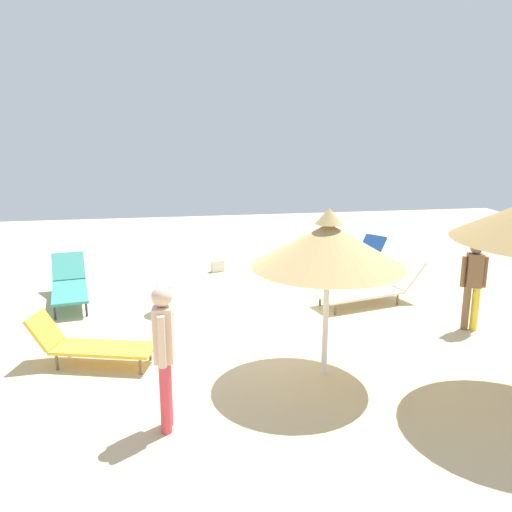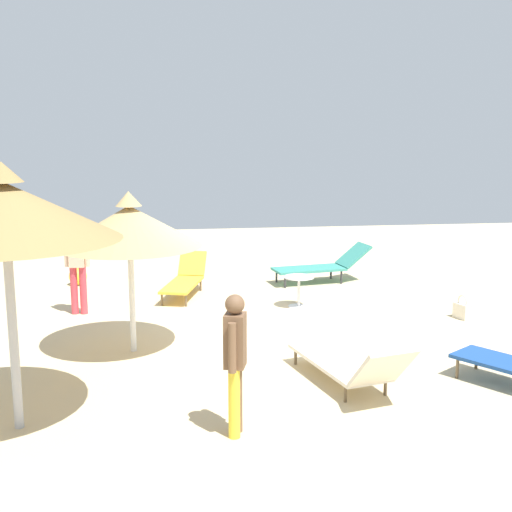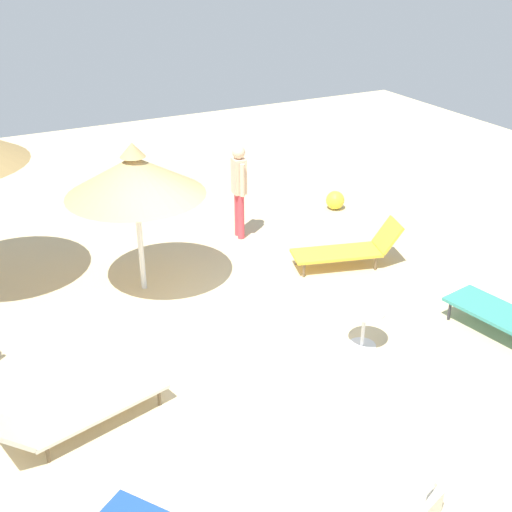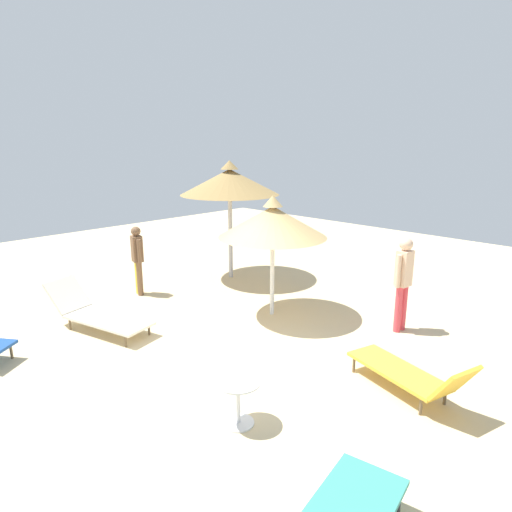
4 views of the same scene
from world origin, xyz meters
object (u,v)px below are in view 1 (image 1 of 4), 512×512
(person_standing_near_left, at_px, (473,281))
(person_standing_far_left, at_px, (164,349))
(side_table_round, at_px, (170,292))
(handbag, at_px, (218,265))
(lounge_chair_far_right, at_px, (373,288))
(parasol_umbrella_back, at_px, (328,245))
(lounge_chair_front, at_px, (88,344))
(lounge_chair_near_right, at_px, (356,258))
(lounge_chair_center, at_px, (69,284))

(person_standing_near_left, distance_m, person_standing_far_left, 5.81)
(person_standing_near_left, relative_size, side_table_round, 2.67)
(handbag, bearing_deg, lounge_chair_far_right, -135.16)
(parasol_umbrella_back, distance_m, lounge_chair_far_right, 3.80)
(lounge_chair_front, distance_m, side_table_round, 2.47)
(parasol_umbrella_back, xyz_separation_m, handbag, (5.78, 1.00, -1.79))
(lounge_chair_far_right, bearing_deg, lounge_chair_near_right, -11.58)
(lounge_chair_center, relative_size, handbag, 5.14)
(lounge_chair_far_right, relative_size, person_standing_near_left, 1.46)
(lounge_chair_center, xyz_separation_m, handbag, (1.80, -3.20, -0.24))
(parasol_umbrella_back, height_order, lounge_chair_front, parasol_umbrella_back)
(handbag, bearing_deg, person_standing_near_left, -138.22)
(lounge_chair_center, relative_size, person_standing_far_left, 1.25)
(lounge_chair_center, relative_size, side_table_round, 3.74)
(lounge_chair_center, bearing_deg, person_standing_far_left, -159.12)
(handbag, bearing_deg, person_standing_far_left, 169.48)
(lounge_chair_far_right, distance_m, handbag, 4.08)
(lounge_chair_far_right, distance_m, lounge_chair_front, 5.67)
(person_standing_near_left, relative_size, handbag, 3.67)
(lounge_chair_front, xyz_separation_m, side_table_round, (2.13, -1.25, 0.08))
(lounge_chair_front, bearing_deg, person_standing_near_left, -86.90)
(lounge_chair_near_right, distance_m, person_standing_near_left, 4.01)
(lounge_chair_far_right, xyz_separation_m, lounge_chair_center, (1.10, 6.08, 0.06))
(lounge_chair_far_right, bearing_deg, person_standing_far_left, 133.68)
(lounge_chair_near_right, distance_m, lounge_chair_center, 6.65)
(lounge_chair_center, xyz_separation_m, side_table_round, (-0.96, -2.02, 0.02))
(lounge_chair_near_right, xyz_separation_m, person_standing_far_left, (-6.23, 4.62, 0.67))
(lounge_chair_far_right, height_order, handbag, lounge_chair_far_right)
(handbag, bearing_deg, parasol_umbrella_back, -170.17)
(lounge_chair_front, xyz_separation_m, person_standing_near_left, (0.35, -6.48, 0.57))
(side_table_round, bearing_deg, lounge_chair_center, 64.66)
(parasol_umbrella_back, xyz_separation_m, person_standing_far_left, (-1.08, 2.28, -0.91))
(person_standing_far_left, xyz_separation_m, side_table_round, (4.11, -0.09, -0.62))
(lounge_chair_front, height_order, person_standing_near_left, person_standing_near_left)
(parasol_umbrella_back, bearing_deg, lounge_chair_near_right, -24.43)
(parasol_umbrella_back, distance_m, side_table_round, 4.03)
(person_standing_near_left, distance_m, handbag, 6.12)
(lounge_chair_center, xyz_separation_m, lounge_chair_front, (-3.09, -0.77, -0.06))
(lounge_chair_far_right, xyz_separation_m, person_standing_far_left, (-3.96, 4.15, 0.70))
(lounge_chair_center, distance_m, person_standing_near_left, 7.77)
(lounge_chair_center, distance_m, person_standing_far_left, 5.45)
(parasol_umbrella_back, height_order, side_table_round, parasol_umbrella_back)
(lounge_chair_far_right, height_order, lounge_chair_front, lounge_chair_far_right)
(parasol_umbrella_back, distance_m, person_standing_far_left, 2.68)
(lounge_chair_near_right, bearing_deg, lounge_chair_far_right, 168.42)
(person_standing_near_left, xyz_separation_m, person_standing_far_left, (-2.33, 5.32, 0.13))
(lounge_chair_far_right, relative_size, handbag, 5.36)
(lounge_chair_near_right, bearing_deg, lounge_chair_front, 126.41)
(lounge_chair_far_right, height_order, lounge_chair_center, lounge_chair_far_right)
(person_standing_near_left, bearing_deg, parasol_umbrella_back, 112.28)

